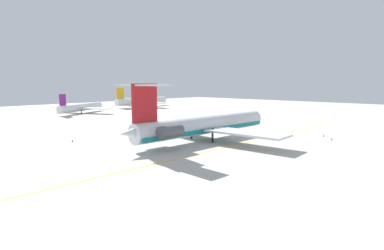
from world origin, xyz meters
name	(u,v)px	position (x,y,z in m)	size (l,w,h in m)	color
ground	(261,146)	(0.00, 0.00, 0.00)	(301.06, 301.06, 0.00)	#B7B5AD
main_jetliner	(202,125)	(-3.18, 12.53, 3.29)	(41.36, 36.72, 12.05)	silver
airliner_mid_left	(82,107)	(9.36, 88.44, 2.39)	(25.42, 25.72, 8.11)	silver
airliner_mid_right	(143,101)	(47.88, 97.55, 2.90)	(32.87, 32.40, 9.86)	white
ground_crew_near_nose	(202,119)	(19.61, 32.34, 1.05)	(0.27, 0.42, 1.66)	black
ground_crew_near_tail	(187,121)	(13.03, 32.32, 1.05)	(0.39, 0.27, 1.66)	black
safety_cone_nose	(72,141)	(-22.91, 30.97, 0.28)	(0.40, 0.40, 0.55)	#EA590F
safety_cone_wingtip	(324,135)	(19.25, -4.85, 0.28)	(0.40, 0.40, 0.55)	#EA590F
safety_cone_tail	(332,139)	(16.06, -7.67, 0.28)	(0.40, 0.40, 0.55)	#EA590F
taxiway_centreline	(237,145)	(-2.02, 4.39, 0.00)	(90.42, 0.36, 0.01)	gold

